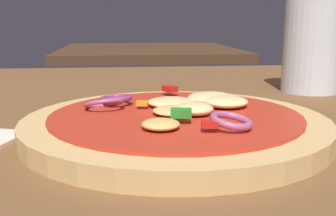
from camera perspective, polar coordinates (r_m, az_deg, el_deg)
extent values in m
cube|color=brown|center=(0.40, 0.58, -4.78)|extent=(1.21, 1.05, 0.03)
cylinder|color=tan|center=(0.37, 0.34, -2.46)|extent=(0.27, 0.27, 0.02)
cylinder|color=red|center=(0.37, 0.34, -1.02)|extent=(0.22, 0.22, 0.00)
ellipsoid|color=#F4DB8E|center=(0.40, 0.80, 0.83)|extent=(0.05, 0.05, 0.01)
ellipsoid|color=#EFCC72|center=(0.36, 1.49, -0.34)|extent=(0.04, 0.04, 0.01)
ellipsoid|color=#F4DB8E|center=(0.36, 3.68, -0.10)|extent=(0.03, 0.03, 0.01)
ellipsoid|color=#F4DB8E|center=(0.42, 6.03, 1.42)|extent=(0.05, 0.05, 0.01)
ellipsoid|color=#E5BC60|center=(0.31, -1.04, -2.27)|extent=(0.03, 0.03, 0.01)
ellipsoid|color=#F4DB8E|center=(0.39, 8.17, 0.76)|extent=(0.04, 0.04, 0.01)
torus|color=#B25984|center=(0.32, 8.78, -1.75)|extent=(0.05, 0.05, 0.01)
torus|color=#93386B|center=(0.41, -7.22, 1.35)|extent=(0.05, 0.05, 0.01)
torus|color=#B25984|center=(0.38, -8.91, 0.53)|extent=(0.05, 0.05, 0.02)
cube|color=red|center=(0.45, 0.26, 2.72)|extent=(0.02, 0.02, 0.01)
cube|color=orange|center=(0.38, -3.58, 0.60)|extent=(0.01, 0.01, 0.00)
cube|color=red|center=(0.31, 5.82, -2.25)|extent=(0.01, 0.01, 0.00)
cube|color=#2D8C28|center=(0.33, 1.72, -0.72)|extent=(0.02, 0.01, 0.01)
cylinder|color=silver|center=(0.62, 19.41, 8.22)|extent=(0.08, 0.08, 0.13)
cylinder|color=#C67214|center=(0.62, 19.26, 5.99)|extent=(0.07, 0.07, 0.08)
cube|color=#4C301C|center=(1.56, -2.80, 7.84)|extent=(0.64, 0.67, 0.03)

